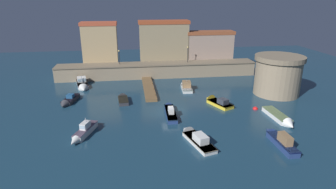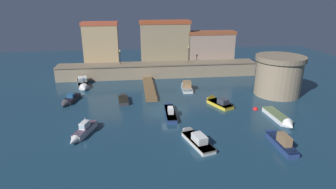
{
  "view_description": "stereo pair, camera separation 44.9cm",
  "coord_description": "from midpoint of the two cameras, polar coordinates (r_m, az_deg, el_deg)",
  "views": [
    {
      "loc": [
        -5.65,
        -38.61,
        16.48
      ],
      "look_at": [
        0.0,
        2.87,
        1.7
      ],
      "focal_mm": 30.07,
      "sensor_mm": 36.0,
      "label": 1
    },
    {
      "loc": [
        -5.2,
        -38.67,
        16.48
      ],
      "look_at": [
        0.0,
        2.87,
        1.7
      ],
      "focal_mm": 30.07,
      "sensor_mm": 36.0,
      "label": 2
    }
  ],
  "objects": [
    {
      "name": "moored_boat_4",
      "position": [
        42.11,
        21.61,
        -4.5
      ],
      "size": [
        1.91,
        6.92,
        1.57
      ],
      "rotation": [
        0.0,
        0.0,
        -1.53
      ],
      "color": "white",
      "rests_on": "ground"
    },
    {
      "name": "ground_plane",
      "position": [
        42.35,
        0.22,
        -3.45
      ],
      "size": [
        105.08,
        105.08,
        0.0
      ],
      "primitive_type": "plane",
      "color": "#19384C"
    },
    {
      "name": "moored_boat_7",
      "position": [
        48.32,
        -19.78,
        -1.23
      ],
      "size": [
        2.6,
        5.78,
        1.59
      ],
      "rotation": [
        0.0,
        0.0,
        -1.78
      ],
      "color": "#333338",
      "rests_on": "ground"
    },
    {
      "name": "moored_boat_5",
      "position": [
        36.63,
        -17.15,
        -7.31
      ],
      "size": [
        3.03,
        5.98,
        2.2
      ],
      "rotation": [
        0.0,
        0.0,
        -1.91
      ],
      "color": "silver",
      "rests_on": "ground"
    },
    {
      "name": "fortress_tower",
      "position": [
        52.28,
        21.13,
        3.73
      ],
      "size": [
        8.28,
        8.28,
        6.85
      ],
      "color": "gray",
      "rests_on": "ground"
    },
    {
      "name": "mooring_buoy_0",
      "position": [
        45.15,
        17.0,
        -2.85
      ],
      "size": [
        0.78,
        0.78,
        0.78
      ],
      "primitive_type": "sphere",
      "color": "red",
      "rests_on": "ground"
    },
    {
      "name": "moored_boat_8",
      "position": [
        52.68,
        3.41,
        1.76
      ],
      "size": [
        2.09,
        5.79,
        2.39
      ],
      "rotation": [
        0.0,
        0.0,
        1.5
      ],
      "color": "silver",
      "rests_on": "ground"
    },
    {
      "name": "pier_dock",
      "position": [
        52.19,
        -4.17,
        1.31
      ],
      "size": [
        1.91,
        13.25,
        0.7
      ],
      "color": "brown",
      "rests_on": "ground"
    },
    {
      "name": "moored_boat_9",
      "position": [
        41.53,
        0.1,
        -3.32
      ],
      "size": [
        1.6,
        7.33,
        1.75
      ],
      "rotation": [
        0.0,
        0.0,
        1.53
      ],
      "color": "navy",
      "rests_on": "ground"
    },
    {
      "name": "old_town_backdrop",
      "position": [
        62.9,
        -1.93,
        10.52
      ],
      "size": [
        33.31,
        3.76,
        8.7
      ],
      "color": "tan",
      "rests_on": "ground"
    },
    {
      "name": "moored_boat_1",
      "position": [
        45.76,
        9.43,
        -1.44
      ],
      "size": [
        3.99,
        5.81,
        1.95
      ],
      "rotation": [
        0.0,
        0.0,
        2.0
      ],
      "color": "gold",
      "rests_on": "ground"
    },
    {
      "name": "moored_boat_0",
      "position": [
        46.96,
        -9.4,
        -0.91
      ],
      "size": [
        1.81,
        4.44,
        1.42
      ],
      "rotation": [
        0.0,
        0.0,
        1.65
      ],
      "color": "#333338",
      "rests_on": "ground"
    },
    {
      "name": "quay_lamp_1",
      "position": [
        60.38,
        3.8,
        8.63
      ],
      "size": [
        0.32,
        0.32,
        3.35
      ],
      "color": "black",
      "rests_on": "quay_wall"
    },
    {
      "name": "moored_boat_3",
      "position": [
        56.0,
        -17.15,
        1.93
      ],
      "size": [
        3.37,
        7.39,
        2.63
      ],
      "rotation": [
        0.0,
        0.0,
        -1.35
      ],
      "color": "silver",
      "rests_on": "ground"
    },
    {
      "name": "moored_boat_6",
      "position": [
        35.72,
        21.3,
        -8.5
      ],
      "size": [
        1.4,
        6.65,
        2.01
      ],
      "rotation": [
        0.0,
        0.0,
        1.58
      ],
      "color": "navy",
      "rests_on": "ground"
    },
    {
      "name": "quay_wall",
      "position": [
        60.26,
        -2.35,
        5.02
      ],
      "size": [
        41.77,
        4.22,
        2.95
      ],
      "color": "gray",
      "rests_on": "ground"
    },
    {
      "name": "quay_lamp_0",
      "position": [
        59.3,
        -10.09,
        7.94
      ],
      "size": [
        0.32,
        0.32,
        2.94
      ],
      "color": "black",
      "rests_on": "quay_wall"
    },
    {
      "name": "moored_boat_2",
      "position": [
        34.28,
        5.08,
        -8.62
      ],
      "size": [
        3.42,
        6.99,
        1.91
      ],
      "rotation": [
        0.0,
        0.0,
        1.84
      ],
      "color": "silver",
      "rests_on": "ground"
    }
  ]
}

